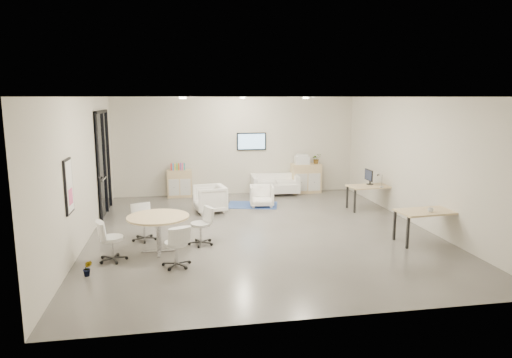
{
  "coord_description": "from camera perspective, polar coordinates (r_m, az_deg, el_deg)",
  "views": [
    {
      "loc": [
        -1.94,
        -10.46,
        3.19
      ],
      "look_at": [
        -0.05,
        0.4,
        1.21
      ],
      "focal_mm": 32.0,
      "sensor_mm": 36.0,
      "label": 1
    }
  ],
  "objects": [
    {
      "name": "room_shell",
      "position": [
        10.76,
        0.65,
        1.66
      ],
      "size": [
        9.6,
        10.6,
        4.8
      ],
      "color": "#504D49",
      "rests_on": "ground"
    },
    {
      "name": "glass_door",
      "position": [
        13.24,
        -18.53,
        2.3
      ],
      "size": [
        0.09,
        1.9,
        2.85
      ],
      "color": "black",
      "rests_on": "room_shell"
    },
    {
      "name": "artwork",
      "position": [
        9.24,
        -22.38,
        -0.87
      ],
      "size": [
        0.05,
        0.54,
        1.04
      ],
      "color": "black",
      "rests_on": "room_shell"
    },
    {
      "name": "wall_tv",
      "position": [
        15.19,
        -0.57,
        4.72
      ],
      "size": [
        0.98,
        0.06,
        0.58
      ],
      "color": "black",
      "rests_on": "room_shell"
    },
    {
      "name": "ceiling_spots",
      "position": [
        11.43,
        -1.11,
        10.1
      ],
      "size": [
        3.14,
        4.14,
        0.03
      ],
      "color": "#FFEAC6",
      "rests_on": "room_shell"
    },
    {
      "name": "sideboard_left",
      "position": [
        14.99,
        -9.54,
        -0.56
      ],
      "size": [
        0.78,
        0.41,
        0.88
      ],
      "color": "#D7BD81",
      "rests_on": "room_shell"
    },
    {
      "name": "sideboard_right",
      "position": [
        15.55,
        6.26,
        0.1
      ],
      "size": [
        0.98,
        0.47,
        0.98
      ],
      "color": "#D7BD81",
      "rests_on": "room_shell"
    },
    {
      "name": "books",
      "position": [
        14.9,
        -9.75,
        1.53
      ],
      "size": [
        0.46,
        0.14,
        0.22
      ],
      "color": "red",
      "rests_on": "sideboard_left"
    },
    {
      "name": "printer",
      "position": [
        15.41,
        5.75,
        2.46
      ],
      "size": [
        0.5,
        0.43,
        0.33
      ],
      "rotation": [
        0.0,
        0.0,
        -0.09
      ],
      "color": "white",
      "rests_on": "sideboard_right"
    },
    {
      "name": "loveseat",
      "position": [
        15.19,
        2.39,
        -0.77
      ],
      "size": [
        1.58,
        0.84,
        0.58
      ],
      "rotation": [
        0.0,
        0.0,
        -0.05
      ],
      "color": "white",
      "rests_on": "room_shell"
    },
    {
      "name": "blue_rug",
      "position": [
        13.72,
        -0.44,
        -3.26
      ],
      "size": [
        1.66,
        1.31,
        0.01
      ],
      "primitive_type": "cube",
      "rotation": [
        0.0,
        0.0,
        -0.24
      ],
      "color": "#314D95",
      "rests_on": "room_shell"
    },
    {
      "name": "armchair_left",
      "position": [
        12.88,
        -5.78,
        -2.32
      ],
      "size": [
        0.89,
        0.93,
        0.84
      ],
      "primitive_type": "imported",
      "rotation": [
        0.0,
        0.0,
        -1.41
      ],
      "color": "white",
      "rests_on": "room_shell"
    },
    {
      "name": "armchair_right",
      "position": [
        13.5,
        0.71,
        -1.99
      ],
      "size": [
        0.75,
        0.71,
        0.7
      ],
      "primitive_type": "imported",
      "rotation": [
        0.0,
        0.0,
        -0.12
      ],
      "color": "white",
      "rests_on": "room_shell"
    },
    {
      "name": "desk_rear",
      "position": [
        13.5,
        14.29,
        -1.09
      ],
      "size": [
        1.4,
        0.8,
        0.7
      ],
      "rotation": [
        0.0,
        0.0,
        0.09
      ],
      "color": "#D7BD81",
      "rests_on": "room_shell"
    },
    {
      "name": "desk_front",
      "position": [
        10.8,
        20.85,
        -4.08
      ],
      "size": [
        1.46,
        0.82,
        0.74
      ],
      "rotation": [
        0.0,
        0.0,
        0.08
      ],
      "color": "#D7BD81",
      "rests_on": "room_shell"
    },
    {
      "name": "monitor",
      "position": [
        13.57,
        13.94,
        0.3
      ],
      "size": [
        0.2,
        0.5,
        0.44
      ],
      "color": "black",
      "rests_on": "desk_rear"
    },
    {
      "name": "round_table",
      "position": [
        9.68,
        -12.13,
        -5.01
      ],
      "size": [
        1.28,
        1.28,
        0.78
      ],
      "color": "#D7BD81",
      "rests_on": "room_shell"
    },
    {
      "name": "meeting_chairs",
      "position": [
        9.76,
        -12.07,
        -6.63
      ],
      "size": [
        2.53,
        2.53,
        0.82
      ],
      "color": "white",
      "rests_on": "room_shell"
    },
    {
      "name": "plant_cabinet",
      "position": [
        15.53,
        7.55,
        2.39
      ],
      "size": [
        0.34,
        0.37,
        0.26
      ],
      "primitive_type": "imported",
      "rotation": [
        0.0,
        0.0,
        0.11
      ],
      "color": "#3F7F3F",
      "rests_on": "sideboard_right"
    },
    {
      "name": "plant_floor",
      "position": [
        8.96,
        -20.28,
        -10.91
      ],
      "size": [
        0.17,
        0.3,
        0.13
      ],
      "primitive_type": "imported",
      "rotation": [
        0.0,
        0.0,
        0.03
      ],
      "color": "#3F7F3F",
      "rests_on": "room_shell"
    },
    {
      "name": "cup",
      "position": [
        10.61,
        21.0,
        -3.59
      ],
      "size": [
        0.13,
        0.11,
        0.12
      ],
      "primitive_type": "imported",
      "rotation": [
        0.0,
        0.0,
        -0.17
      ],
      "color": "white",
      "rests_on": "desk_front"
    }
  ]
}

